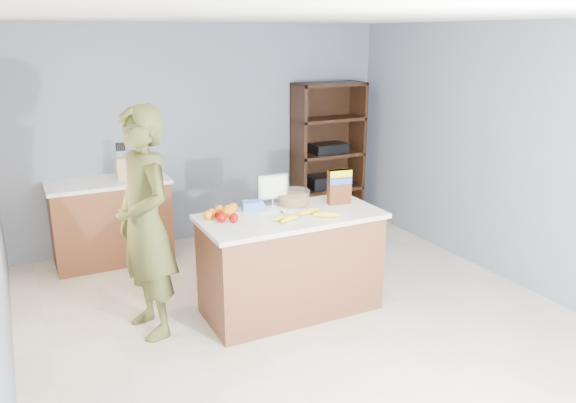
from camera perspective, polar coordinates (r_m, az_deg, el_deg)
name	(u,v)px	position (r m, az deg, el deg)	size (l,w,h in m)	color
floor	(306,324)	(4.90, 1.88, -12.34)	(4.50, 5.00, 0.02)	beige
walls	(308,132)	(4.35, 2.08, 7.06)	(4.52, 5.02, 2.51)	slate
counter_peninsula	(291,267)	(4.96, 0.26, -6.63)	(1.56, 0.76, 0.90)	brown
back_cabinet	(111,221)	(6.32, -17.52, -1.86)	(1.24, 0.62, 0.90)	brown
shelving_unit	(326,156)	(7.26, 3.87, 4.60)	(0.90, 0.40, 1.80)	black
person	(145,224)	(4.58, -14.33, -2.19)	(0.68, 0.45, 1.87)	#484C21
knife_block	(122,168)	(6.18, -16.49, 3.29)	(0.12, 0.10, 0.31)	tan
envelopes	(281,212)	(4.84, -0.68, -1.06)	(0.44, 0.18, 0.00)	white
bananas	(302,216)	(4.67, 1.48, -1.44)	(0.58, 0.27, 0.05)	yellow
apples	(225,217)	(4.62, -6.43, -1.57)	(0.16, 0.20, 0.08)	#980802
oranges	(224,211)	(4.78, -6.52, -0.96)	(0.35, 0.21, 0.08)	orange
blue_carton	(253,205)	(4.90, -3.61, -0.41)	(0.18, 0.12, 0.08)	blue
salad_bowl	(293,198)	(5.05, 0.54, 0.36)	(0.30, 0.30, 0.13)	#267219
tv	(273,188)	(5.00, -1.57, 1.39)	(0.28, 0.12, 0.28)	silver
cereal_box	(339,184)	(5.06, 5.25, 1.77)	(0.22, 0.11, 0.31)	#592B14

